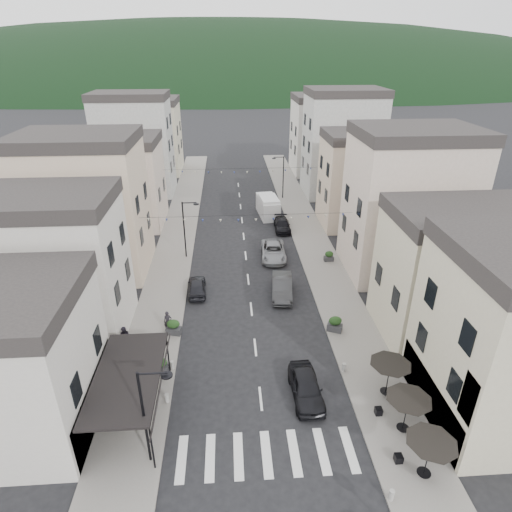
{
  "coord_description": "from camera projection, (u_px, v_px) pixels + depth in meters",
  "views": [
    {
      "loc": [
        -1.63,
        -13.68,
        19.64
      ],
      "look_at": [
        0.58,
        18.8,
        3.5
      ],
      "focal_mm": 30.0,
      "sensor_mm": 36.0,
      "label": 1
    }
  ],
  "objects": [
    {
      "name": "streetlamp_left_near",
      "position": [
        149.0,
        409.0,
        20.84
      ],
      "size": [
        1.7,
        0.56,
        6.0
      ],
      "color": "black",
      "rests_on": "ground"
    },
    {
      "name": "cafe_terrace",
      "position": [
        408.0,
        403.0,
        22.97
      ],
      "size": [
        2.5,
        8.1,
        2.53
      ],
      "color": "black",
      "rests_on": "ground"
    },
    {
      "name": "buildings_row_right",
      "position": [
        360.0,
        167.0,
        51.84
      ],
      "size": [
        10.2,
        54.16,
        14.5
      ],
      "color": "#BCB296",
      "rests_on": "ground"
    },
    {
      "name": "buildings_row_left",
      "position": [
        120.0,
        170.0,
        51.19
      ],
      "size": [
        10.2,
        54.16,
        14.0
      ],
      "color": "beige",
      "rests_on": "ground"
    },
    {
      "name": "delivery_van",
      "position": [
        268.0,
        206.0,
        54.16
      ],
      "size": [
        2.7,
        5.62,
        2.6
      ],
      "rotation": [
        0.0,
        0.0,
        0.1
      ],
      "color": "silver",
      "rests_on": "ground"
    },
    {
      "name": "planter_rc",
      "position": [
        329.0,
        256.0,
        42.77
      ],
      "size": [
        0.97,
        0.55,
        1.06
      ],
      "rotation": [
        0.0,
        0.0,
        0.03
      ],
      "color": "#2F2F32",
      "rests_on": "sidewalk_right"
    },
    {
      "name": "planter_lb",
      "position": [
        173.0,
        327.0,
        31.89
      ],
      "size": [
        1.2,
        0.84,
        1.23
      ],
      "rotation": [
        0.0,
        0.0,
        -0.23
      ],
      "color": "#2D2D2F",
      "rests_on": "sidewalk_left"
    },
    {
      "name": "parked_car_b",
      "position": [
        282.0,
        287.0,
        37.03
      ],
      "size": [
        2.18,
        4.98,
        1.59
      ],
      "primitive_type": "imported",
      "rotation": [
        0.0,
        0.0,
        -0.1
      ],
      "color": "#2D2D30",
      "rests_on": "ground"
    },
    {
      "name": "bollards",
      "position": [
        261.0,
        399.0,
        25.78
      ],
      "size": [
        11.66,
        10.26,
        0.6
      ],
      "color": "gray",
      "rests_on": "ground"
    },
    {
      "name": "parked_car_d",
      "position": [
        282.0,
        225.0,
        50.14
      ],
      "size": [
        1.88,
        4.41,
        1.27
      ],
      "primitive_type": "imported",
      "rotation": [
        0.0,
        0.0,
        -0.02
      ],
      "color": "black",
      "rests_on": "ground"
    },
    {
      "name": "planter_ra",
      "position": [
        398.0,
        394.0,
        25.93
      ],
      "size": [
        1.01,
        0.7,
        1.02
      ],
      "rotation": [
        0.0,
        0.0,
        0.24
      ],
      "color": "#313134",
      "rests_on": "sidewalk_right"
    },
    {
      "name": "streetlamp_left_far",
      "position": [
        187.0,
        224.0,
        42.29
      ],
      "size": [
        1.7,
        0.56,
        6.0
      ],
      "color": "black",
      "rests_on": "ground"
    },
    {
      "name": "parked_car_a",
      "position": [
        306.0,
        387.0,
        26.25
      ],
      "size": [
        1.92,
        4.49,
        1.51
      ],
      "primitive_type": "imported",
      "rotation": [
        0.0,
        0.0,
        0.03
      ],
      "color": "black",
      "rests_on": "ground"
    },
    {
      "name": "hill_backdrop",
      "position": [
        227.0,
        77.0,
        289.22
      ],
      "size": [
        640.0,
        360.0,
        70.0
      ],
      "primitive_type": "ellipsoid",
      "color": "black",
      "rests_on": "ground"
    },
    {
      "name": "pedestrian_a",
      "position": [
        168.0,
        322.0,
        32.1
      ],
      "size": [
        0.65,
        0.46,
        1.68
      ],
      "primitive_type": "imported",
      "rotation": [
        0.0,
        0.0,
        0.09
      ],
      "color": "black",
      "rests_on": "sidewalk_left"
    },
    {
      "name": "streetlamp_right_far",
      "position": [
        281.0,
        173.0,
        59.09
      ],
      "size": [
        1.7,
        0.56,
        6.0
      ],
      "color": "black",
      "rests_on": "ground"
    },
    {
      "name": "parked_car_e",
      "position": [
        197.0,
        286.0,
        37.35
      ],
      "size": [
        1.79,
        3.99,
        1.33
      ],
      "primitive_type": "imported",
      "rotation": [
        0.0,
        0.0,
        3.2
      ],
      "color": "black",
      "rests_on": "ground"
    },
    {
      "name": "planter_la",
      "position": [
        161.0,
        366.0,
        28.1
      ],
      "size": [
        1.17,
        0.89,
        1.16
      ],
      "rotation": [
        0.0,
        0.0,
        0.36
      ],
      "color": "#2A2A2C",
      "rests_on": "sidewalk_left"
    },
    {
      "name": "sidewalk_left",
      "position": [
        178.0,
        234.0,
        49.17
      ],
      "size": [
        4.0,
        76.0,
        0.12
      ],
      "primitive_type": "cube",
      "color": "slate",
      "rests_on": "ground"
    },
    {
      "name": "parked_car_c",
      "position": [
        273.0,
        251.0,
        43.55
      ],
      "size": [
        2.68,
        5.4,
        1.47
      ],
      "primitive_type": "imported",
      "rotation": [
        0.0,
        0.0,
        -0.05
      ],
      "color": "gray",
      "rests_on": "ground"
    },
    {
      "name": "planter_rb",
      "position": [
        335.0,
        324.0,
        32.23
      ],
      "size": [
        1.27,
        1.01,
        1.25
      ],
      "rotation": [
        0.0,
        0.0,
        -0.42
      ],
      "color": "#313134",
      "rests_on": "sidewalk_right"
    },
    {
      "name": "pedestrian_b",
      "position": [
        125.0,
        338.0,
        30.27
      ],
      "size": [
        0.89,
        0.71,
        1.76
      ],
      "primitive_type": "imported",
      "rotation": [
        0.0,
        0.0,
        -0.05
      ],
      "color": "black",
      "rests_on": "sidewalk_left"
    },
    {
      "name": "bunting_near",
      "position": [
        247.0,
        219.0,
        38.2
      ],
      "size": [
        19.0,
        0.28,
        0.62
      ],
      "color": "black",
      "rests_on": "ground"
    },
    {
      "name": "bunting_far",
      "position": [
        241.0,
        171.0,
        52.51
      ],
      "size": [
        19.0,
        0.28,
        0.62
      ],
      "color": "black",
      "rests_on": "ground"
    },
    {
      "name": "boutique_awning",
      "position": [
        132.0,
        377.0,
        23.69
      ],
      "size": [
        3.77,
        7.5,
        3.28
      ],
      "color": "black",
      "rests_on": "ground"
    },
    {
      "name": "sidewalk_right",
      "position": [
        307.0,
        231.0,
        50.08
      ],
      "size": [
        4.0,
        76.0,
        0.12
      ],
      "primitive_type": "cube",
      "color": "slate",
      "rests_on": "ground"
    },
    {
      "name": "ground",
      "position": [
        270.0,
        489.0,
        21.05
      ],
      "size": [
        700.0,
        700.0,
        0.0
      ],
      "primitive_type": "plane",
      "color": "black",
      "rests_on": "ground"
    }
  ]
}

